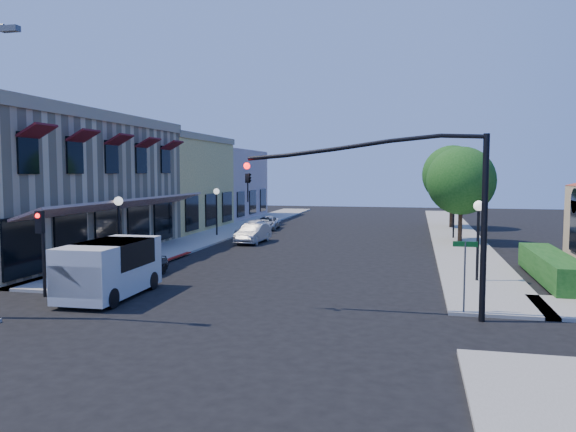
% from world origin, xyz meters
% --- Properties ---
extents(ground, '(120.00, 120.00, 0.00)m').
position_xyz_m(ground, '(0.00, 0.00, 0.00)').
color(ground, black).
rests_on(ground, ground).
extents(sidewalk_left, '(3.50, 50.00, 0.12)m').
position_xyz_m(sidewalk_left, '(-8.75, 27.00, 0.06)').
color(sidewalk_left, gray).
rests_on(sidewalk_left, ground).
extents(sidewalk_right, '(3.50, 50.00, 0.12)m').
position_xyz_m(sidewalk_right, '(8.75, 27.00, 0.06)').
color(sidewalk_right, gray).
rests_on(sidewalk_right, ground).
extents(curb_red_strip, '(0.25, 10.00, 0.06)m').
position_xyz_m(curb_red_strip, '(-6.90, 8.00, 0.00)').
color(curb_red_strip, maroon).
rests_on(curb_red_strip, ground).
extents(corner_brick_building, '(11.77, 18.20, 8.10)m').
position_xyz_m(corner_brick_building, '(-15.45, 11.00, 4.01)').
color(corner_brick_building, '#CCB489').
rests_on(corner_brick_building, ground).
extents(yellow_stucco_building, '(10.00, 12.00, 7.60)m').
position_xyz_m(yellow_stucco_building, '(-15.50, 26.00, 3.80)').
color(yellow_stucco_building, tan).
rests_on(yellow_stucco_building, ground).
extents(pink_stucco_building, '(10.00, 12.00, 7.00)m').
position_xyz_m(pink_stucco_building, '(-15.50, 38.00, 3.50)').
color(pink_stucco_building, '#C99D98').
rests_on(pink_stucco_building, ground).
extents(hedge, '(1.40, 8.00, 1.10)m').
position_xyz_m(hedge, '(11.70, 9.00, 0.00)').
color(hedge, '#154915').
rests_on(hedge, ground).
extents(street_tree_a, '(4.56, 4.56, 6.48)m').
position_xyz_m(street_tree_a, '(8.80, 22.00, 4.19)').
color(street_tree_a, black).
rests_on(street_tree_a, ground).
extents(street_tree_b, '(4.94, 4.94, 7.02)m').
position_xyz_m(street_tree_b, '(8.80, 32.00, 4.54)').
color(street_tree_b, black).
rests_on(street_tree_b, ground).
extents(signal_mast_arm, '(8.01, 0.39, 6.00)m').
position_xyz_m(signal_mast_arm, '(5.86, 1.50, 4.09)').
color(signal_mast_arm, black).
rests_on(signal_mast_arm, ground).
extents(secondary_signal, '(0.28, 0.42, 3.32)m').
position_xyz_m(secondary_signal, '(-8.00, 1.41, 2.32)').
color(secondary_signal, black).
rests_on(secondary_signal, ground).
extents(street_name_sign, '(0.80, 0.06, 2.50)m').
position_xyz_m(street_name_sign, '(7.50, 2.20, 1.70)').
color(street_name_sign, '#595B5E').
rests_on(street_name_sign, ground).
extents(lamppost_left_near, '(0.44, 0.44, 3.57)m').
position_xyz_m(lamppost_left_near, '(-8.50, 8.00, 2.74)').
color(lamppost_left_near, black).
rests_on(lamppost_left_near, ground).
extents(lamppost_left_far, '(0.44, 0.44, 3.57)m').
position_xyz_m(lamppost_left_far, '(-8.50, 22.00, 2.74)').
color(lamppost_left_far, black).
rests_on(lamppost_left_far, ground).
extents(lamppost_right_near, '(0.44, 0.44, 3.57)m').
position_xyz_m(lamppost_right_near, '(8.50, 8.00, 2.74)').
color(lamppost_right_near, black).
rests_on(lamppost_right_near, ground).
extents(lamppost_right_far, '(0.44, 0.44, 3.57)m').
position_xyz_m(lamppost_right_far, '(8.50, 24.00, 2.74)').
color(lamppost_right_far, black).
rests_on(lamppost_right_far, ground).
extents(white_van, '(2.25, 4.87, 2.13)m').
position_xyz_m(white_van, '(-5.50, 1.95, 1.23)').
color(white_van, silver).
rests_on(white_van, ground).
extents(parked_car_a, '(1.33, 3.23, 1.09)m').
position_xyz_m(parked_car_a, '(-6.20, 6.00, 0.55)').
color(parked_car_a, black).
rests_on(parked_car_a, ground).
extents(parked_car_b, '(1.60, 4.00, 1.29)m').
position_xyz_m(parked_car_b, '(-4.80, 19.00, 0.65)').
color(parked_car_b, '#ADAFB2').
rests_on(parked_car_b, ground).
extents(parked_car_c, '(1.97, 3.94, 1.10)m').
position_xyz_m(parked_car_c, '(-6.14, 23.12, 0.55)').
color(parked_car_c, white).
rests_on(parked_car_c, ground).
extents(parked_car_d, '(2.15, 4.08, 1.09)m').
position_xyz_m(parked_car_d, '(-6.20, 27.72, 0.55)').
color(parked_car_d, '#B3B5B8').
rests_on(parked_car_d, ground).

